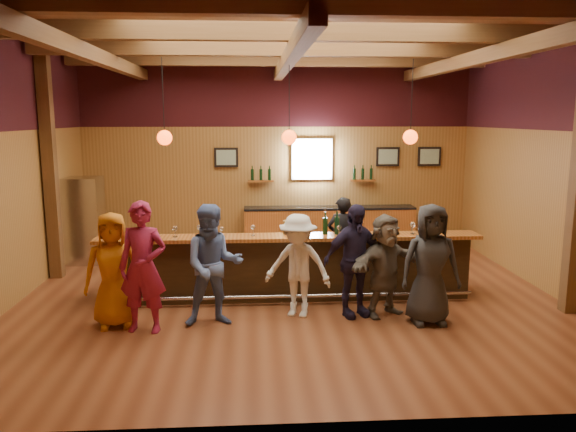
{
  "coord_description": "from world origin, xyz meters",
  "views": [
    {
      "loc": [
        -0.62,
        -9.16,
        3.03
      ],
      "look_at": [
        0.0,
        0.3,
        1.35
      ],
      "focal_mm": 35.0,
      "sensor_mm": 36.0,
      "label": 1
    }
  ],
  "objects": [
    {
      "name": "customer_white",
      "position": [
        0.07,
        -0.91,
        0.8
      ],
      "size": [
        1.17,
        0.92,
        1.59
      ],
      "primitive_type": "imported",
      "rotation": [
        0.0,
        0.0,
        -0.36
      ],
      "color": "silver",
      "rests_on": "ground"
    },
    {
      "name": "stainless_fridge",
      "position": [
        -4.1,
        2.6,
        0.9
      ],
      "size": [
        0.7,
        0.7,
        1.8
      ],
      "primitive_type": "cube",
      "color": "silver",
      "rests_on": "ground"
    },
    {
      "name": "ice_bucket",
      "position": [
        -0.01,
        -0.05,
        1.22
      ],
      "size": [
        0.2,
        0.2,
        0.22
      ],
      "primitive_type": "cylinder",
      "color": "brown",
      "rests_on": "bar_counter"
    },
    {
      "name": "glass_f",
      "position": [
        0.8,
        -0.23,
        1.23
      ],
      "size": [
        0.08,
        0.08,
        0.17
      ],
      "color": "silver",
      "rests_on": "bar_counter"
    },
    {
      "name": "bartender",
      "position": [
        1.06,
        1.08,
        0.78
      ],
      "size": [
        0.63,
        0.47,
        1.56
      ],
      "primitive_type": "imported",
      "rotation": [
        0.0,
        0.0,
        3.32
      ],
      "color": "black",
      "rests_on": "ground"
    },
    {
      "name": "glass_g",
      "position": [
        1.16,
        -0.14,
        1.24
      ],
      "size": [
        0.08,
        0.08,
        0.18
      ],
      "color": "silver",
      "rests_on": "bar_counter"
    },
    {
      "name": "customer_navy",
      "position": [
        0.93,
        -0.96,
        0.87
      ],
      "size": [
        1.1,
        0.73,
        1.74
      ],
      "primitive_type": "imported",
      "rotation": [
        0.0,
        0.0,
        0.33
      ],
      "color": "#211B37",
      "rests_on": "ground"
    },
    {
      "name": "bottle_a",
      "position": [
        0.59,
        -0.11,
        1.25
      ],
      "size": [
        0.08,
        0.08,
        0.37
      ],
      "color": "black",
      "rests_on": "bar_counter"
    },
    {
      "name": "pendant_lights",
      "position": [
        0.0,
        0.0,
        2.71
      ],
      "size": [
        4.24,
        0.24,
        1.37
      ],
      "color": "black",
      "rests_on": "room"
    },
    {
      "name": "customer_orange",
      "position": [
        -2.63,
        -1.16,
        0.84
      ],
      "size": [
        0.91,
        0.69,
        1.69
      ],
      "primitive_type": "imported",
      "rotation": [
        0.0,
        0.0,
        0.19
      ],
      "color": "#B86111",
      "rests_on": "ground"
    },
    {
      "name": "bottle_b",
      "position": [
        0.79,
        -0.11,
        1.26
      ],
      "size": [
        0.08,
        0.08,
        0.39
      ],
      "color": "black",
      "rests_on": "bar_counter"
    },
    {
      "name": "glass_a",
      "position": [
        -2.77,
        -0.13,
        1.25
      ],
      "size": [
        0.09,
        0.09,
        0.2
      ],
      "color": "silver",
      "rests_on": "bar_counter"
    },
    {
      "name": "glass_d",
      "position": [
        -1.11,
        -0.2,
        1.23
      ],
      "size": [
        0.08,
        0.08,
        0.17
      ],
      "color": "silver",
      "rests_on": "bar_counter"
    },
    {
      "name": "back_bar_cabinet",
      "position": [
        1.2,
        3.72,
        0.48
      ],
      "size": [
        4.0,
        0.52,
        0.95
      ],
      "color": "brown",
      "rests_on": "ground"
    },
    {
      "name": "customer_brown",
      "position": [
        1.41,
        -0.96,
        0.79
      ],
      "size": [
        1.52,
        1.11,
        1.59
      ],
      "primitive_type": "imported",
      "rotation": [
        0.0,
        0.0,
        0.5
      ],
      "color": "#61584D",
      "rests_on": "ground"
    },
    {
      "name": "framed_pictures",
      "position": [
        1.67,
        3.94,
        2.1
      ],
      "size": [
        5.35,
        0.05,
        0.45
      ],
      "color": "black",
      "rests_on": "room"
    },
    {
      "name": "glass_c",
      "position": [
        -1.47,
        -0.12,
        1.25
      ],
      "size": [
        0.08,
        0.08,
        0.19
      ],
      "color": "silver",
      "rests_on": "bar_counter"
    },
    {
      "name": "bar_counter",
      "position": [
        0.02,
        0.15,
        0.52
      ],
      "size": [
        6.3,
        1.07,
        1.11
      ],
      "color": "black",
      "rests_on": "ground"
    },
    {
      "name": "wine_shelves",
      "position": [
        0.8,
        3.88,
        1.62
      ],
      "size": [
        3.0,
        0.18,
        0.3
      ],
      "color": "brown",
      "rests_on": "room"
    },
    {
      "name": "customer_redvest",
      "position": [
        -2.16,
        -1.39,
        0.94
      ],
      "size": [
        0.75,
        0.56,
        1.88
      ],
      "primitive_type": "imported",
      "rotation": [
        0.0,
        0.0,
        -0.16
      ],
      "color": "maroon",
      "rests_on": "ground"
    },
    {
      "name": "customer_denim",
      "position": [
        -1.19,
        -1.2,
        0.9
      ],
      "size": [
        0.95,
        0.78,
        1.8
      ],
      "primitive_type": "imported",
      "rotation": [
        0.0,
        0.0,
        0.12
      ],
      "color": "#546EA9",
      "rests_on": "ground"
    },
    {
      "name": "room",
      "position": [
        0.0,
        0.06,
        3.21
      ],
      "size": [
        9.04,
        9.0,
        4.52
      ],
      "color": "brown",
      "rests_on": "ground"
    },
    {
      "name": "glass_h",
      "position": [
        2.04,
        -0.19,
        1.25
      ],
      "size": [
        0.09,
        0.09,
        0.2
      ],
      "color": "silver",
      "rests_on": "bar_counter"
    },
    {
      "name": "customer_dark",
      "position": [
        1.99,
        -1.34,
        0.9
      ],
      "size": [
        0.88,
        0.58,
        1.79
      ],
      "primitive_type": "imported",
      "rotation": [
        0.0,
        0.0,
        -0.01
      ],
      "color": "#28282B",
      "rests_on": "ground"
    },
    {
      "name": "glass_e",
      "position": [
        -0.6,
        -0.14,
        1.24
      ],
      "size": [
        0.08,
        0.08,
        0.18
      ],
      "color": "silver",
      "rests_on": "bar_counter"
    },
    {
      "name": "window",
      "position": [
        0.8,
        3.95,
        2.05
      ],
      "size": [
        0.95,
        0.09,
        0.95
      ],
      "color": "silver",
      "rests_on": "room"
    },
    {
      "name": "glass_b",
      "position": [
        -1.86,
        -0.17,
        1.24
      ],
      "size": [
        0.08,
        0.08,
        0.18
      ],
      "color": "silver",
      "rests_on": "bar_counter"
    }
  ]
}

